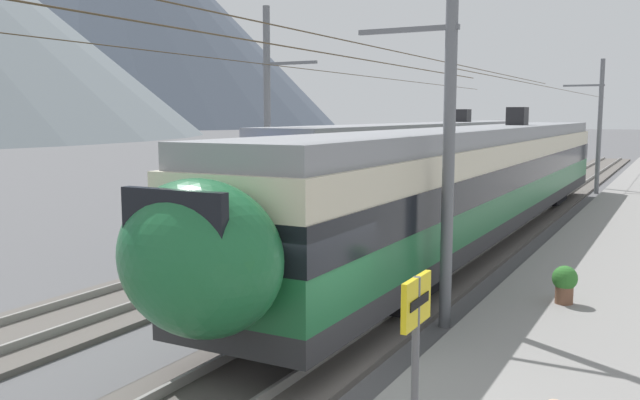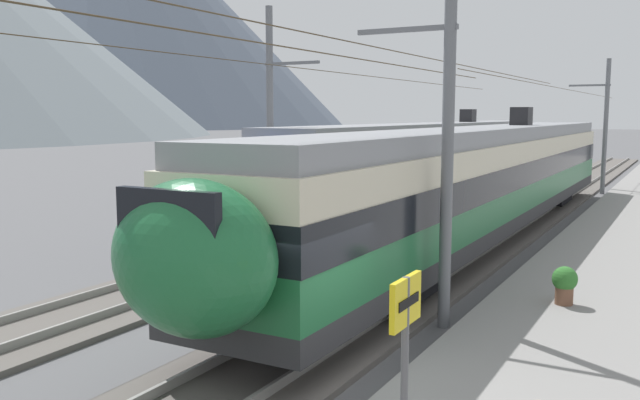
{
  "view_description": "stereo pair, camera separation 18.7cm",
  "coord_description": "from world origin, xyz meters",
  "px_view_note": "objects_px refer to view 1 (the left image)",
  "views": [
    {
      "loc": [
        -8.93,
        -4.29,
        4.27
      ],
      "look_at": [
        4.89,
        3.19,
        2.27
      ],
      "focal_mm": 37.8,
      "sensor_mm": 36.0,
      "label": 1
    },
    {
      "loc": [
        -8.84,
        -4.45,
        4.27
      ],
      "look_at": [
        4.89,
        3.19,
        2.27
      ],
      "focal_mm": 37.8,
      "sensor_mm": 36.0,
      "label": 2
    }
  ],
  "objects_px": {
    "train_far_track": "(432,156)",
    "catenary_mast_east": "(597,123)",
    "train_near_platform": "(482,176)",
    "potted_plant_platform_edge": "(565,281)",
    "platform_sign": "(416,337)",
    "catenary_mast_mid": "(444,115)",
    "catenary_mast_far_side": "(270,118)"
  },
  "relations": [
    {
      "from": "potted_plant_platform_edge",
      "to": "catenary_mast_east",
      "type": "bearing_deg",
      "value": 5.03
    },
    {
      "from": "train_near_platform",
      "to": "catenary_mast_mid",
      "type": "bearing_deg",
      "value": -169.73
    },
    {
      "from": "train_near_platform",
      "to": "train_far_track",
      "type": "bearing_deg",
      "value": 27.61
    },
    {
      "from": "platform_sign",
      "to": "train_far_track",
      "type": "bearing_deg",
      "value": 18.73
    },
    {
      "from": "train_near_platform",
      "to": "catenary_mast_far_side",
      "type": "relative_size",
      "value": 0.78
    },
    {
      "from": "catenary_mast_east",
      "to": "platform_sign",
      "type": "relative_size",
      "value": 17.06
    },
    {
      "from": "catenary_mast_east",
      "to": "train_far_track",
      "type": "bearing_deg",
      "value": 136.4
    },
    {
      "from": "catenary_mast_east",
      "to": "train_near_platform",
      "type": "bearing_deg",
      "value": 174.35
    },
    {
      "from": "train_far_track",
      "to": "platform_sign",
      "type": "height_order",
      "value": "train_far_track"
    },
    {
      "from": "train_near_platform",
      "to": "potted_plant_platform_edge",
      "type": "bearing_deg",
      "value": -153.09
    },
    {
      "from": "catenary_mast_mid",
      "to": "catenary_mast_far_side",
      "type": "distance_m",
      "value": 10.97
    },
    {
      "from": "train_far_track",
      "to": "catenary_mast_far_side",
      "type": "xyz_separation_m",
      "value": [
        -12.13,
        1.68,
        1.9
      ]
    },
    {
      "from": "catenary_mast_far_side",
      "to": "catenary_mast_mid",
      "type": "bearing_deg",
      "value": -129.35
    },
    {
      "from": "catenary_mast_mid",
      "to": "potted_plant_platform_edge",
      "type": "height_order",
      "value": "catenary_mast_mid"
    },
    {
      "from": "train_near_platform",
      "to": "catenary_mast_east",
      "type": "bearing_deg",
      "value": -5.65
    },
    {
      "from": "platform_sign",
      "to": "catenary_mast_east",
      "type": "bearing_deg",
      "value": 3.34
    },
    {
      "from": "catenary_mast_mid",
      "to": "platform_sign",
      "type": "xyz_separation_m",
      "value": [
        -6.56,
        -1.9,
        -2.23
      ]
    },
    {
      "from": "catenary_mast_far_side",
      "to": "potted_plant_platform_edge",
      "type": "xyz_separation_m",
      "value": [
        -5.17,
        -10.61,
        -3.35
      ]
    },
    {
      "from": "catenary_mast_east",
      "to": "platform_sign",
      "type": "height_order",
      "value": "catenary_mast_east"
    },
    {
      "from": "catenary_mast_east",
      "to": "potted_plant_platform_edge",
      "type": "relative_size",
      "value": 49.45
    },
    {
      "from": "platform_sign",
      "to": "potted_plant_platform_edge",
      "type": "distance_m",
      "value": 8.43
    },
    {
      "from": "train_far_track",
      "to": "catenary_mast_east",
      "type": "bearing_deg",
      "value": -43.6
    },
    {
      "from": "catenary_mast_mid",
      "to": "catenary_mast_far_side",
      "type": "xyz_separation_m",
      "value": [
        6.95,
        8.48,
        -0.12
      ]
    },
    {
      "from": "catenary_mast_east",
      "to": "platform_sign",
      "type": "distance_m",
      "value": 32.86
    },
    {
      "from": "train_far_track",
      "to": "platform_sign",
      "type": "distance_m",
      "value": 27.07
    },
    {
      "from": "train_far_track",
      "to": "potted_plant_platform_edge",
      "type": "xyz_separation_m",
      "value": [
        -17.3,
        -8.93,
        -1.45
      ]
    },
    {
      "from": "train_near_platform",
      "to": "train_far_track",
      "type": "distance_m",
      "value": 11.02
    },
    {
      "from": "train_far_track",
      "to": "potted_plant_platform_edge",
      "type": "distance_m",
      "value": 19.52
    },
    {
      "from": "catenary_mast_east",
      "to": "catenary_mast_mid",
      "type": "bearing_deg",
      "value": -179.97
    },
    {
      "from": "catenary_mast_mid",
      "to": "train_far_track",
      "type": "bearing_deg",
      "value": 19.6
    },
    {
      "from": "train_far_track",
      "to": "catenary_mast_east",
      "type": "height_order",
      "value": "catenary_mast_east"
    },
    {
      "from": "train_far_track",
      "to": "catenary_mast_mid",
      "type": "bearing_deg",
      "value": -160.4
    }
  ]
}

